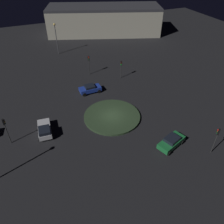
% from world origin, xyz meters
% --- Properties ---
extents(ground_plane, '(115.23, 115.23, 0.00)m').
position_xyz_m(ground_plane, '(0.00, 0.00, 0.00)').
color(ground_plane, black).
extents(roundabout_island, '(9.13, 9.13, 0.34)m').
position_xyz_m(roundabout_island, '(0.00, 0.00, 0.17)').
color(roundabout_island, '#2D4228').
rests_on(roundabout_island, ground_plane).
extents(car_green, '(4.57, 3.15, 1.55)m').
position_xyz_m(car_green, '(-5.15, 9.10, 0.79)').
color(car_green, '#1E7238').
rests_on(car_green, ground_plane).
extents(car_silver, '(2.30, 4.23, 1.58)m').
position_xyz_m(car_silver, '(10.70, -0.13, 0.81)').
color(car_silver, silver).
rests_on(car_silver, ground_plane).
extents(car_blue, '(4.04, 2.13, 1.49)m').
position_xyz_m(car_blue, '(0.95, -8.53, 0.78)').
color(car_blue, '#1E38A5').
rests_on(car_blue, ground_plane).
extents(traffic_light_south, '(0.32, 0.37, 4.16)m').
position_xyz_m(traffic_light_south, '(-1.13, -15.40, 2.96)').
color(traffic_light_south, '#2D2D2D').
rests_on(traffic_light_south, ground_plane).
extents(traffic_light_east, '(0.36, 0.30, 4.31)m').
position_xyz_m(traffic_light_east, '(15.48, -0.04, 3.06)').
color(traffic_light_east, '#2D2D2D').
rests_on(traffic_light_east, ground_plane).
extents(traffic_light_southwest, '(0.37, 0.40, 3.76)m').
position_xyz_m(traffic_light_southwest, '(-6.71, -11.43, 2.69)').
color(traffic_light_southwest, '#2D2D2D').
rests_on(traffic_light_southwest, ground_plane).
extents(traffic_light_northwest, '(0.38, 0.39, 4.18)m').
position_xyz_m(traffic_light_northwest, '(-9.50, 12.20, 2.98)').
color(traffic_light_northwest, '#2D2D2D').
rests_on(traffic_light_northwest, ground_plane).
extents(streetlamp_south, '(0.52, 0.52, 7.52)m').
position_xyz_m(streetlamp_south, '(2.73, -28.97, 4.98)').
color(streetlamp_south, '#4C4C51').
rests_on(streetlamp_south, ground_plane).
extents(store_building, '(34.33, 20.73, 7.92)m').
position_xyz_m(store_building, '(-13.66, -39.44, 3.96)').
color(store_building, '#ADA893').
rests_on(store_building, ground_plane).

